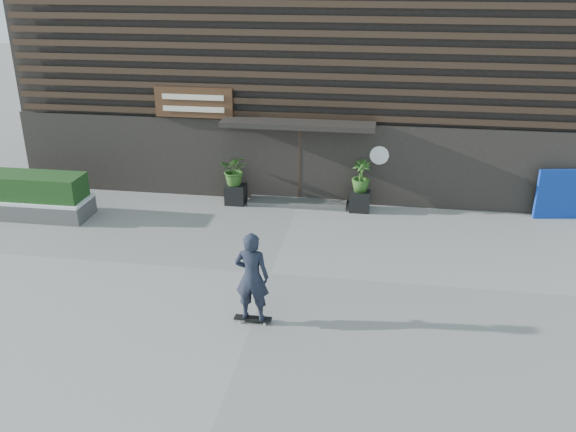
% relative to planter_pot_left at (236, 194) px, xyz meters
% --- Properties ---
extents(ground, '(80.00, 80.00, 0.00)m').
position_rel_planter_pot_left_xyz_m(ground, '(1.90, -4.40, -0.30)').
color(ground, gray).
rests_on(ground, ground).
extents(entrance_step, '(3.00, 0.80, 0.12)m').
position_rel_planter_pot_left_xyz_m(entrance_step, '(1.90, 0.20, -0.24)').
color(entrance_step, '#474744').
rests_on(entrance_step, ground).
extents(planter_pot_left, '(0.60, 0.60, 0.60)m').
position_rel_planter_pot_left_xyz_m(planter_pot_left, '(0.00, 0.00, 0.00)').
color(planter_pot_left, black).
rests_on(planter_pot_left, ground).
extents(bamboo_left, '(0.86, 0.75, 0.96)m').
position_rel_planter_pot_left_xyz_m(bamboo_left, '(0.00, 0.00, 0.78)').
color(bamboo_left, '#2D591E').
rests_on(bamboo_left, planter_pot_left).
extents(planter_pot_right, '(0.60, 0.60, 0.60)m').
position_rel_planter_pot_left_xyz_m(planter_pot_right, '(3.80, 0.00, 0.00)').
color(planter_pot_right, black).
rests_on(planter_pot_right, ground).
extents(bamboo_right, '(0.54, 0.54, 0.96)m').
position_rel_planter_pot_left_xyz_m(bamboo_right, '(3.80, 0.00, 0.78)').
color(bamboo_right, '#2D591E').
rests_on(bamboo_right, planter_pot_right).
extents(raised_bed, '(3.50, 1.20, 0.50)m').
position_rel_planter_pot_left_xyz_m(raised_bed, '(-5.71, -1.89, -0.05)').
color(raised_bed, '#494947').
rests_on(raised_bed, ground).
extents(snow_layer, '(3.50, 1.20, 0.08)m').
position_rel_planter_pot_left_xyz_m(snow_layer, '(-5.71, -1.89, 0.24)').
color(snow_layer, white).
rests_on(snow_layer, raised_bed).
extents(hedge, '(3.30, 1.00, 0.70)m').
position_rel_planter_pot_left_xyz_m(hedge, '(-5.71, -1.89, 0.63)').
color(hedge, '#173A15').
rests_on(hedge, snow_layer).
extents(blue_tarp, '(1.57, 0.41, 1.48)m').
position_rel_planter_pot_left_xyz_m(blue_tarp, '(9.59, 0.30, 0.44)').
color(blue_tarp, '#0B2C96').
rests_on(blue_tarp, ground).
extents(building, '(18.00, 11.00, 8.00)m').
position_rel_planter_pot_left_xyz_m(building, '(1.90, 5.56, 3.69)').
color(building, black).
rests_on(building, ground).
extents(skateboarder, '(0.78, 0.49, 2.02)m').
position_rel_planter_pot_left_xyz_m(skateboarder, '(1.91, -6.54, 0.75)').
color(skateboarder, black).
rests_on(skateboarder, ground).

